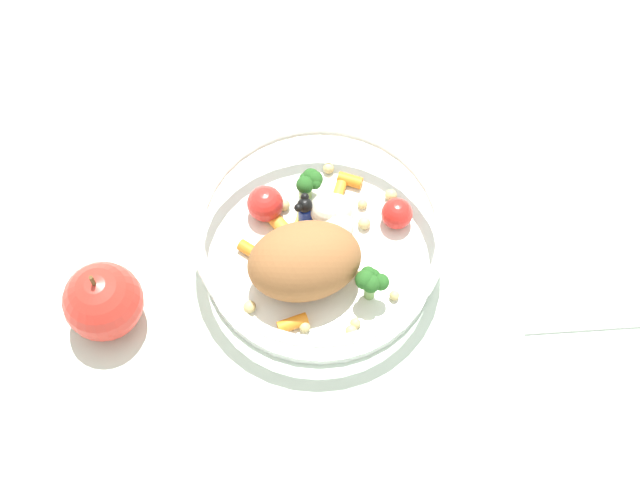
# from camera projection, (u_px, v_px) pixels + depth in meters

# --- Properties ---
(ground_plane) EXTENTS (2.40, 2.40, 0.00)m
(ground_plane) POSITION_uv_depth(u_px,v_px,m) (305.00, 244.00, 0.80)
(ground_plane) COLOR silver
(food_container) EXTENTS (0.22, 0.22, 0.08)m
(food_container) POSITION_uv_depth(u_px,v_px,m) (317.00, 243.00, 0.76)
(food_container) COLOR white
(food_container) RESTS_ON ground_plane
(loose_apple) EXTENTS (0.07, 0.07, 0.08)m
(loose_apple) POSITION_uv_depth(u_px,v_px,m) (103.00, 301.00, 0.73)
(loose_apple) COLOR red
(loose_apple) RESTS_ON ground_plane
(folded_napkin) EXTENTS (0.14, 0.15, 0.01)m
(folded_napkin) POSITION_uv_depth(u_px,v_px,m) (589.00, 262.00, 0.78)
(folded_napkin) COLOR white
(folded_napkin) RESTS_ON ground_plane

